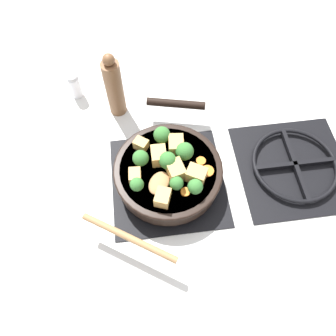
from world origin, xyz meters
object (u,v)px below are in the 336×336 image
object	(u,v)px
wooden_spoon	(142,213)
salt_shaker	(75,86)
skillet_pan	(168,171)
pepper_mill	(114,87)

from	to	relation	value
wooden_spoon	salt_shaker	distance (m)	0.50
skillet_pan	pepper_mill	size ratio (longest dim) A/B	1.78
skillet_pan	pepper_mill	distance (m)	0.30
wooden_spoon	salt_shaker	size ratio (longest dim) A/B	2.81
wooden_spoon	skillet_pan	bearing A→B (deg)	147.47
pepper_mill	salt_shaker	bearing A→B (deg)	-121.53
wooden_spoon	salt_shaker	world-z (taller)	wooden_spoon
skillet_pan	pepper_mill	bearing A→B (deg)	-155.57
skillet_pan	wooden_spoon	bearing A→B (deg)	-32.53
skillet_pan	wooden_spoon	xyz separation A→B (m)	(0.12, -0.08, 0.03)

